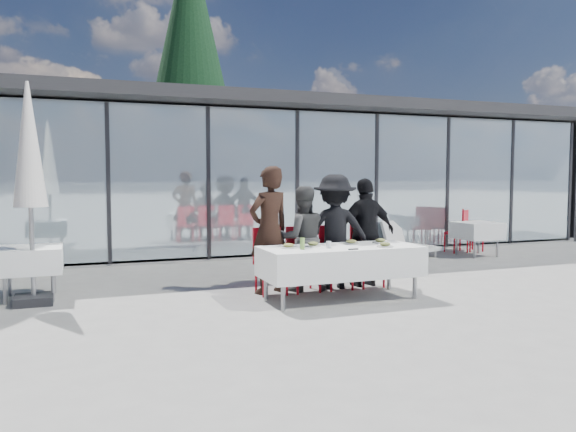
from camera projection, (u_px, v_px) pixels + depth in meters
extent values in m
plane|color=gray|center=(333.00, 297.00, 8.09)|extent=(90.00, 90.00, 0.00)
cube|color=gray|center=(277.00, 235.00, 16.26)|extent=(14.00, 8.00, 0.10)
cube|color=black|center=(240.00, 181.00, 19.79)|extent=(14.00, 0.20, 3.20)
cube|color=black|center=(12.00, 182.00, 13.71)|extent=(0.20, 8.00, 3.20)
cube|color=black|center=(473.00, 181.00, 18.59)|extent=(0.20, 8.00, 3.20)
cube|color=silver|center=(337.00, 183.00, 12.45)|extent=(13.60, 0.06, 3.10)
cube|color=#2D2D30|center=(282.00, 120.00, 15.66)|extent=(14.80, 8.80, 0.24)
cube|color=#262628|center=(108.00, 184.00, 10.73)|extent=(0.08, 0.10, 3.10)
cube|color=#262628|center=(208.00, 183.00, 11.42)|extent=(0.08, 0.10, 3.10)
cube|color=#262628|center=(297.00, 183.00, 12.11)|extent=(0.08, 0.10, 3.10)
cube|color=#262628|center=(376.00, 183.00, 12.79)|extent=(0.08, 0.10, 3.10)
cube|color=#262628|center=(447.00, 182.00, 13.48)|extent=(0.08, 0.10, 3.10)
cube|color=#262628|center=(511.00, 182.00, 14.17)|extent=(0.08, 0.10, 3.10)
cube|color=#262628|center=(569.00, 182.00, 14.85)|extent=(0.08, 0.10, 3.10)
cube|color=red|center=(203.00, 228.00, 13.95)|extent=(0.45, 0.45, 0.90)
cube|color=red|center=(255.00, 225.00, 14.95)|extent=(0.45, 0.45, 0.90)
cube|color=red|center=(347.00, 224.00, 15.36)|extent=(0.45, 0.45, 0.90)
cube|color=red|center=(397.00, 220.00, 16.72)|extent=(0.45, 0.45, 0.90)
cube|color=#153310|center=(27.00, 169.00, 31.94)|extent=(6.50, 2.00, 4.40)
cube|color=#153310|center=(169.00, 169.00, 34.77)|extent=(6.50, 2.00, 4.40)
cube|color=#153310|center=(289.00, 170.00, 37.59)|extent=(6.50, 2.00, 4.40)
cube|color=#153310|center=(393.00, 170.00, 40.42)|extent=(6.50, 2.00, 4.40)
cube|color=#153310|center=(483.00, 171.00, 43.25)|extent=(6.50, 2.00, 4.40)
cube|color=white|center=(341.00, 261.00, 7.93)|extent=(2.26, 0.96, 0.42)
cylinder|color=gray|center=(283.00, 283.00, 7.26)|extent=(0.06, 0.06, 0.71)
cylinder|color=gray|center=(415.00, 274.00, 7.97)|extent=(0.06, 0.06, 0.71)
cylinder|color=gray|center=(266.00, 274.00, 7.92)|extent=(0.06, 0.06, 0.71)
cylinder|color=gray|center=(389.00, 266.00, 8.62)|extent=(0.06, 0.06, 0.71)
imported|color=black|center=(269.00, 230.00, 8.31)|extent=(0.87, 0.87, 1.89)
cube|color=red|center=(271.00, 264.00, 8.26)|extent=(0.44, 0.44, 0.05)
cube|color=red|center=(267.00, 245.00, 8.43)|extent=(0.44, 0.04, 0.55)
cylinder|color=red|center=(264.00, 283.00, 8.05)|extent=(0.04, 0.04, 0.43)
cylinder|color=red|center=(287.00, 281.00, 8.18)|extent=(0.04, 0.04, 0.43)
cylinder|color=red|center=(256.00, 278.00, 8.39)|extent=(0.04, 0.04, 0.43)
cylinder|color=red|center=(279.00, 277.00, 8.51)|extent=(0.04, 0.04, 0.43)
imported|color=#484848|center=(302.00, 239.00, 8.51)|extent=(0.88, 0.88, 1.59)
cube|color=red|center=(304.00, 262.00, 8.45)|extent=(0.44, 0.44, 0.05)
cube|color=red|center=(299.00, 244.00, 8.62)|extent=(0.44, 0.04, 0.55)
cylinder|color=red|center=(298.00, 280.00, 8.24)|extent=(0.04, 0.04, 0.43)
cylinder|color=red|center=(320.00, 279.00, 8.36)|extent=(0.04, 0.04, 0.43)
cylinder|color=red|center=(289.00, 276.00, 8.57)|extent=(0.04, 0.04, 0.43)
cylinder|color=red|center=(311.00, 275.00, 8.70)|extent=(0.04, 0.04, 0.43)
imported|color=black|center=(335.00, 231.00, 8.69)|extent=(1.45, 1.45, 1.77)
cube|color=red|center=(337.00, 260.00, 8.64)|extent=(0.44, 0.44, 0.05)
cube|color=red|center=(332.00, 243.00, 8.81)|extent=(0.44, 0.04, 0.55)
cylinder|color=red|center=(331.00, 278.00, 8.43)|extent=(0.04, 0.04, 0.43)
cylinder|color=red|center=(353.00, 276.00, 8.56)|extent=(0.04, 0.04, 0.43)
cylinder|color=red|center=(321.00, 274.00, 8.76)|extent=(0.04, 0.04, 0.43)
cylinder|color=red|center=(342.00, 273.00, 8.89)|extent=(0.04, 0.04, 0.43)
imported|color=black|center=(366.00, 232.00, 8.89)|extent=(1.04, 1.04, 1.71)
cube|color=red|center=(368.00, 258.00, 8.84)|extent=(0.44, 0.44, 0.05)
cube|color=red|center=(362.00, 241.00, 9.01)|extent=(0.44, 0.04, 0.55)
cylinder|color=red|center=(363.00, 276.00, 8.62)|extent=(0.04, 0.04, 0.43)
cylinder|color=red|center=(384.00, 274.00, 8.75)|extent=(0.04, 0.04, 0.43)
cylinder|color=red|center=(353.00, 272.00, 8.96)|extent=(0.04, 0.04, 0.43)
cylinder|color=red|center=(372.00, 271.00, 9.09)|extent=(0.04, 0.04, 0.43)
cylinder|color=white|center=(289.00, 247.00, 7.75)|extent=(0.23, 0.23, 0.01)
ellipsoid|color=tan|center=(289.00, 245.00, 7.74)|extent=(0.15, 0.15, 0.05)
cylinder|color=white|center=(313.00, 246.00, 7.92)|extent=(0.23, 0.23, 0.01)
ellipsoid|color=#405F23|center=(313.00, 243.00, 7.92)|extent=(0.15, 0.15, 0.05)
cylinder|color=white|center=(351.00, 243.00, 8.21)|extent=(0.23, 0.23, 0.01)
ellipsoid|color=tan|center=(351.00, 241.00, 8.20)|extent=(0.15, 0.15, 0.05)
cylinder|color=white|center=(380.00, 242.00, 8.33)|extent=(0.23, 0.23, 0.01)
ellipsoid|color=#405F23|center=(380.00, 240.00, 8.33)|extent=(0.15, 0.15, 0.05)
cylinder|color=white|center=(385.00, 246.00, 7.86)|extent=(0.23, 0.23, 0.01)
ellipsoid|color=#405F23|center=(385.00, 244.00, 7.85)|extent=(0.15, 0.15, 0.05)
cylinder|color=#78AA47|center=(302.00, 244.00, 7.58)|extent=(0.06, 0.06, 0.16)
cylinder|color=silver|center=(329.00, 245.00, 7.70)|extent=(0.07, 0.07, 0.10)
cube|color=black|center=(353.00, 249.00, 7.56)|extent=(0.14, 0.03, 0.01)
cube|color=white|center=(30.00, 260.00, 7.94)|extent=(0.86, 0.86, 0.36)
cylinder|color=gray|center=(4.00, 279.00, 7.57)|extent=(0.05, 0.05, 0.72)
cylinder|color=gray|center=(53.00, 276.00, 7.78)|extent=(0.05, 0.05, 0.72)
cylinder|color=gray|center=(9.00, 272.00, 8.13)|extent=(0.05, 0.05, 0.72)
cylinder|color=gray|center=(54.00, 269.00, 8.34)|extent=(0.05, 0.05, 0.72)
cube|color=white|center=(477.00, 230.00, 12.27)|extent=(0.86, 0.86, 0.36)
cylinder|color=gray|center=(475.00, 242.00, 11.90)|extent=(0.05, 0.05, 0.72)
cylinder|color=gray|center=(497.00, 240.00, 12.11)|extent=(0.05, 0.05, 0.72)
cylinder|color=gray|center=(457.00, 239.00, 12.46)|extent=(0.05, 0.05, 0.72)
cylinder|color=gray|center=(479.00, 238.00, 12.67)|extent=(0.05, 0.05, 0.72)
cube|color=red|center=(472.00, 232.00, 13.06)|extent=(0.62, 0.62, 0.05)
cube|color=red|center=(463.00, 221.00, 13.10)|extent=(0.30, 0.37, 0.55)
cylinder|color=red|center=(470.00, 243.00, 12.85)|extent=(0.04, 0.04, 0.43)
cylinder|color=red|center=(483.00, 242.00, 12.98)|extent=(0.04, 0.04, 0.43)
cylinder|color=red|center=(460.00, 241.00, 13.18)|extent=(0.04, 0.04, 0.43)
cylinder|color=red|center=(473.00, 241.00, 13.31)|extent=(0.04, 0.04, 0.43)
cube|color=red|center=(456.00, 233.00, 12.86)|extent=(0.62, 0.62, 0.05)
cube|color=red|center=(465.00, 222.00, 12.74)|extent=(0.37, 0.30, 0.55)
cylinder|color=red|center=(454.00, 244.00, 12.65)|extent=(0.04, 0.04, 0.43)
cylinder|color=red|center=(467.00, 243.00, 12.77)|extent=(0.04, 0.04, 0.43)
cylinder|color=red|center=(444.00, 242.00, 12.98)|extent=(0.04, 0.04, 0.43)
cylinder|color=red|center=(457.00, 242.00, 13.11)|extent=(0.04, 0.04, 0.43)
cube|color=black|center=(34.00, 300.00, 7.64)|extent=(0.50, 0.50, 0.12)
cylinder|color=gray|center=(31.00, 205.00, 7.55)|extent=(0.06, 0.06, 2.70)
cone|color=white|center=(29.00, 144.00, 7.49)|extent=(0.44, 0.44, 1.67)
cube|color=silver|center=(411.00, 247.00, 12.50)|extent=(0.96, 1.42, 0.08)
cube|color=silver|center=(393.00, 233.00, 12.92)|extent=(0.65, 0.43, 0.54)
cylinder|color=silver|center=(416.00, 255.00, 11.91)|extent=(0.04, 0.04, 0.14)
cylinder|color=silver|center=(435.00, 254.00, 12.09)|extent=(0.04, 0.04, 0.14)
cylinder|color=silver|center=(389.00, 249.00, 12.93)|extent=(0.04, 0.04, 0.14)
cylinder|color=silver|center=(407.00, 248.00, 13.11)|extent=(0.04, 0.04, 0.14)
cylinder|color=#382316|center=(192.00, 197.00, 20.33)|extent=(0.44, 0.44, 2.00)
cone|color=black|center=(190.00, 57.00, 19.98)|extent=(4.00, 4.00, 9.00)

